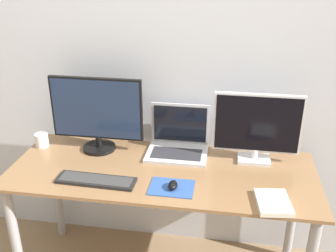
{
  "coord_description": "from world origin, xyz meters",
  "views": [
    {
      "loc": [
        0.33,
        -1.49,
        1.84
      ],
      "look_at": [
        0.02,
        0.43,
        0.96
      ],
      "focal_mm": 42.0,
      "sensor_mm": 36.0,
      "label": 1
    }
  ],
  "objects_px": {
    "monitor_left": "(97,113)",
    "book": "(273,202)",
    "keyboard": "(96,180)",
    "laptop": "(178,141)",
    "monitor_right": "(257,127)",
    "mouse": "(173,185)",
    "mug": "(42,140)"
  },
  "relations": [
    {
      "from": "monitor_left",
      "to": "book",
      "type": "relative_size",
      "value": 2.49
    },
    {
      "from": "monitor_left",
      "to": "keyboard",
      "type": "height_order",
      "value": "monitor_left"
    },
    {
      "from": "laptop",
      "to": "book",
      "type": "xyz_separation_m",
      "value": [
        0.51,
        -0.46,
        -0.05
      ]
    },
    {
      "from": "monitor_right",
      "to": "laptop",
      "type": "bearing_deg",
      "value": 173.34
    },
    {
      "from": "monitor_left",
      "to": "monitor_right",
      "type": "distance_m",
      "value": 0.91
    },
    {
      "from": "book",
      "to": "laptop",
      "type": "bearing_deg",
      "value": 137.86
    },
    {
      "from": "keyboard",
      "to": "book",
      "type": "xyz_separation_m",
      "value": [
        0.88,
        -0.06,
        0.0
      ]
    },
    {
      "from": "monitor_right",
      "to": "laptop",
      "type": "relative_size",
      "value": 1.36
    },
    {
      "from": "keyboard",
      "to": "mouse",
      "type": "distance_m",
      "value": 0.4
    },
    {
      "from": "monitor_right",
      "to": "mouse",
      "type": "height_order",
      "value": "monitor_right"
    },
    {
      "from": "monitor_left",
      "to": "mug",
      "type": "distance_m",
      "value": 0.4
    },
    {
      "from": "laptop",
      "to": "mug",
      "type": "distance_m",
      "value": 0.83
    },
    {
      "from": "keyboard",
      "to": "book",
      "type": "relative_size",
      "value": 1.91
    },
    {
      "from": "monitor_left",
      "to": "book",
      "type": "bearing_deg",
      "value": -22.78
    },
    {
      "from": "monitor_left",
      "to": "laptop",
      "type": "bearing_deg",
      "value": 6.23
    },
    {
      "from": "book",
      "to": "mug",
      "type": "xyz_separation_m",
      "value": [
        -1.33,
        0.39,
        0.03
      ]
    },
    {
      "from": "monitor_right",
      "to": "mouse",
      "type": "relative_size",
      "value": 6.31
    },
    {
      "from": "book",
      "to": "mug",
      "type": "distance_m",
      "value": 1.39
    },
    {
      "from": "mug",
      "to": "book",
      "type": "bearing_deg",
      "value": -16.35
    },
    {
      "from": "monitor_left",
      "to": "book",
      "type": "height_order",
      "value": "monitor_left"
    },
    {
      "from": "mug",
      "to": "keyboard",
      "type": "bearing_deg",
      "value": -36.42
    },
    {
      "from": "monitor_left",
      "to": "mug",
      "type": "height_order",
      "value": "monitor_left"
    },
    {
      "from": "laptop",
      "to": "mug",
      "type": "relative_size",
      "value": 4.28
    },
    {
      "from": "mouse",
      "to": "book",
      "type": "bearing_deg",
      "value": -6.34
    },
    {
      "from": "book",
      "to": "monitor_right",
      "type": "bearing_deg",
      "value": 100.16
    },
    {
      "from": "keyboard",
      "to": "mouse",
      "type": "relative_size",
      "value": 5.47
    },
    {
      "from": "mouse",
      "to": "book",
      "type": "height_order",
      "value": "mouse"
    },
    {
      "from": "monitor_left",
      "to": "mouse",
      "type": "relative_size",
      "value": 7.13
    },
    {
      "from": "monitor_right",
      "to": "mug",
      "type": "distance_m",
      "value": 1.27
    },
    {
      "from": "keyboard",
      "to": "mouse",
      "type": "bearing_deg",
      "value": -0.63
    },
    {
      "from": "keyboard",
      "to": "mouse",
      "type": "xyz_separation_m",
      "value": [
        0.4,
        -0.0,
        0.01
      ]
    },
    {
      "from": "mouse",
      "to": "book",
      "type": "distance_m",
      "value": 0.49
    }
  ]
}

